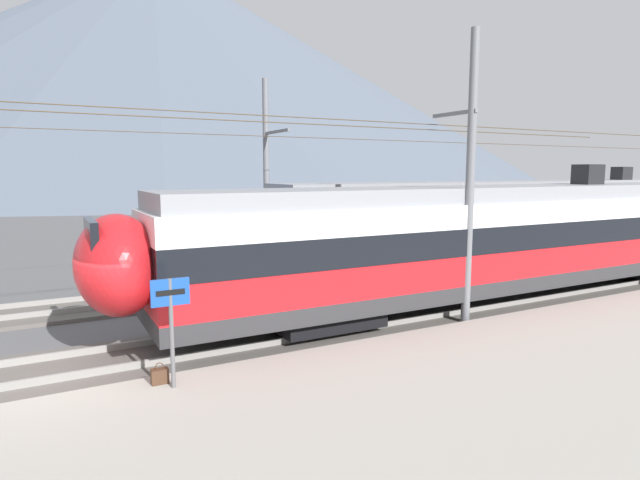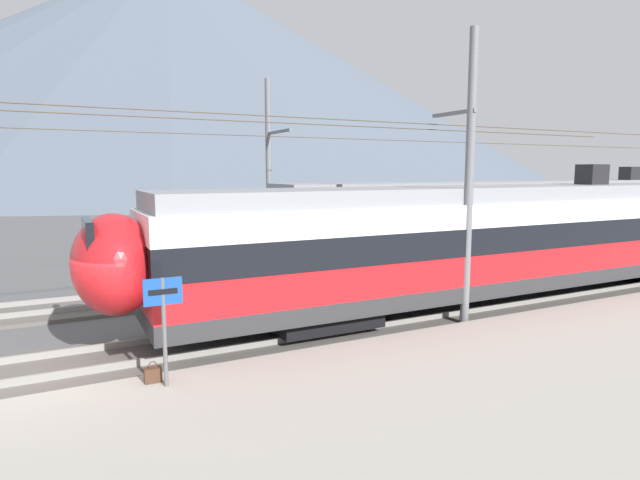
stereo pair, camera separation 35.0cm
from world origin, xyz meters
TOP-DOWN VIEW (x-y plane):
  - ground_plane at (0.00, 0.00)m, footprint 400.00×400.00m
  - track_near at (0.00, 0.92)m, footprint 120.00×3.00m
  - track_far at (0.00, 6.50)m, footprint 120.00×3.00m
  - train_near_platform at (12.91, 0.92)m, footprint 24.94×2.97m
  - train_far_track at (22.52, 6.50)m, footprint 33.08×2.89m
  - catenary_mast_mid at (10.08, -0.38)m, footprint 49.69×1.70m
  - catenary_mast_far_side at (7.86, 8.38)m, footprint 49.69×2.35m
  - platform_sign at (1.78, -1.61)m, footprint 0.70×0.08m
  - handbag_near_sign at (1.59, -1.30)m, footprint 0.32×0.18m
  - mountain_central_peak at (31.34, 145.48)m, footprint 209.94×209.94m

SIDE VIEW (x-z plane):
  - ground_plane at x=0.00m, z-range 0.00..0.00m
  - track_near at x=0.00m, z-range -0.07..0.21m
  - track_far at x=0.00m, z-range -0.07..0.21m
  - handbag_near_sign at x=1.59m, z-range 0.25..0.66m
  - platform_sign at x=1.78m, z-range 0.79..2.86m
  - train_near_platform at x=12.91m, z-range 0.09..4.36m
  - train_far_track at x=22.52m, z-range 0.10..4.37m
  - catenary_mast_far_side at x=7.86m, z-range 0.17..8.10m
  - catenary_mast_mid at x=10.08m, z-range 0.15..8.19m
  - mountain_central_peak at x=31.34m, z-range 0.00..63.70m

